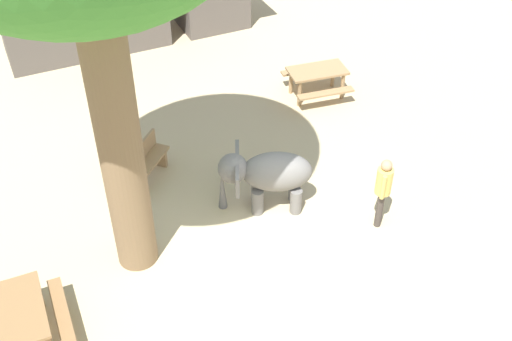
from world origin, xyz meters
The scene contains 8 objects.
ground_plane centered at (0.00, 0.00, 0.00)m, with size 60.00×60.00×0.00m, color tan.
elephant centered at (0.42, 1.37, 0.87)m, with size 1.95×1.57×1.37m.
person_handler centered at (2.29, -0.06, 0.95)m, with size 0.35×0.42×1.62m.
wooden_bench centered at (-1.62, 3.31, 0.47)m, with size 1.27×1.27×0.88m.
picnic_table_near centered at (3.49, 4.73, 0.59)m, with size 1.68×1.66×0.78m.
picnic_table_far centered at (-4.74, 0.03, 0.59)m, with size 1.51×1.53×0.78m.
market_stall_green centered at (-2.66, 9.89, 1.14)m, with size 2.50×2.50×2.52m.
market_stall_red centered at (-0.06, 9.89, 1.14)m, with size 2.50×2.50×2.52m.
Camera 1 is at (-4.01, -7.64, 9.18)m, focal length 44.70 mm.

